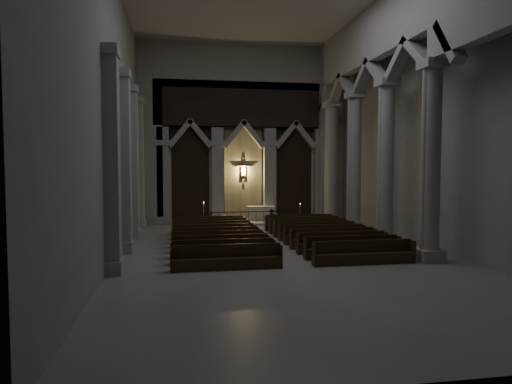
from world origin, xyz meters
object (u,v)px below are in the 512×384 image
Objects in this scene: altar_rail at (249,216)px; worshipper at (272,221)px; candle_stand_right at (300,219)px; pews at (271,239)px; candle_stand_left at (204,220)px; altar at (261,213)px.

worshipper is (0.89, -2.98, 0.04)m from altar_rail.
candle_stand_right reaches higher than altar_rail.
candle_stand_right is 8.03m from pews.
pews is 4.23m from worshipper.
candle_stand_left is 6.28m from candle_stand_right.
candle_stand_left is at bearing 178.07° from altar_rail.
pews is at bearing -90.00° from altar_rail.
altar is at bearing 144.83° from candle_stand_right.
pews is (-3.42, -7.26, -0.08)m from candle_stand_right.
altar is 1.39× the size of worshipper.
worshipper reaches higher than altar_rail.
pews is (2.86, -7.19, -0.12)m from candle_stand_left.
altar_rail is 3.62× the size of worshipper.
candle_stand_left is at bearing 117.53° from worshipper.
altar is 2.85m from candle_stand_right.
candle_stand_right reaches higher than worshipper.
candle_stand_right is at bearing 2.75° from altar_rail.
candle_stand_right is at bearing 28.01° from worshipper.
altar_rail is 0.49× the size of pews.
altar_rail is 3.43m from candle_stand_right.
candle_stand_right is at bearing 0.62° from candle_stand_left.
pews is (-1.10, -8.89, -0.33)m from altar.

